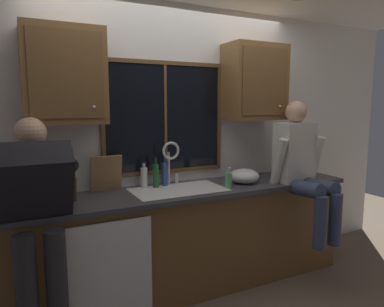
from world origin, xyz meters
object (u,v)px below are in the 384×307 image
at_px(person_sitting_on_counter, 302,163).
at_px(bottle_amber_small, 165,173).
at_px(bottle_tall_clear, 156,175).
at_px(person_standing, 37,213).
at_px(mixing_bowl, 244,176).
at_px(cutting_board, 106,174).
at_px(bottle_green_glass, 144,177).
at_px(soap_dispenser, 229,180).
at_px(knife_block, 67,187).

bearing_deg(person_sitting_on_counter, bottle_amber_small, 158.75).
distance_m(bottle_tall_clear, bottle_amber_small, 0.10).
height_order(person_standing, bottle_tall_clear, person_standing).
bearing_deg(mixing_bowl, cutting_board, 168.60).
height_order(person_standing, cutting_board, person_standing).
distance_m(bottle_green_glass, bottle_amber_small, 0.19).
distance_m(cutting_board, mixing_bowl, 1.26).
xyz_separation_m(mixing_bowl, soap_dispenser, (-0.24, -0.11, 0.01)).
xyz_separation_m(cutting_board, bottle_amber_small, (0.52, -0.03, -0.04)).
height_order(person_standing, soap_dispenser, person_standing).
height_order(bottle_green_glass, bottle_amber_small, bottle_amber_small).
relative_size(person_standing, bottle_green_glass, 6.78).
bearing_deg(cutting_board, knife_block, -153.08).
bearing_deg(bottle_amber_small, soap_dispenser, -35.27).
bearing_deg(knife_block, soap_dispenser, -8.03).
bearing_deg(mixing_bowl, person_standing, -170.99).
relative_size(person_standing, mixing_bowl, 5.61).
relative_size(cutting_board, bottle_amber_small, 1.13).
bearing_deg(cutting_board, mixing_bowl, -11.40).
bearing_deg(bottle_tall_clear, bottle_green_glass, 154.39).
relative_size(person_standing, cutting_board, 5.01).
xyz_separation_m(knife_block, soap_dispenser, (1.32, -0.19, -0.04)).
relative_size(mixing_bowl, bottle_green_glass, 1.21).
distance_m(mixing_bowl, bottle_tall_clear, 0.83).
xyz_separation_m(person_standing, cutting_board, (0.57, 0.53, 0.11)).
bearing_deg(soap_dispenser, bottle_tall_clear, 151.65).
bearing_deg(person_standing, soap_dispenser, 6.46).
bearing_deg(person_sitting_on_counter, cutting_board, 164.04).
bearing_deg(soap_dispenser, person_standing, -173.54).
relative_size(person_sitting_on_counter, mixing_bowl, 4.52).
bearing_deg(soap_dispenser, person_sitting_on_counter, -10.28).
distance_m(knife_block, mixing_bowl, 1.57).
xyz_separation_m(knife_block, cutting_board, (0.34, 0.17, 0.04)).
xyz_separation_m(person_sitting_on_counter, knife_block, (-2.04, 0.32, -0.08)).
height_order(person_sitting_on_counter, bottle_amber_small, person_sitting_on_counter).
xyz_separation_m(cutting_board, soap_dispenser, (0.99, -0.36, -0.08)).
relative_size(person_sitting_on_counter, soap_dispenser, 6.67).
relative_size(person_sitting_on_counter, bottle_amber_small, 4.57).
relative_size(cutting_board, bottle_tall_clear, 1.15).
xyz_separation_m(person_standing, knife_block, (0.23, 0.36, 0.07)).
height_order(person_sitting_on_counter, cutting_board, person_sitting_on_counter).
relative_size(person_sitting_on_counter, cutting_board, 4.03).
xyz_separation_m(person_sitting_on_counter, bottle_amber_small, (-1.19, 0.46, -0.07)).
xyz_separation_m(cutting_board, bottle_tall_clear, (0.42, -0.05, -0.04)).
bearing_deg(bottle_green_glass, mixing_bowl, -14.89).
bearing_deg(bottle_amber_small, person_sitting_on_counter, -21.25).
bearing_deg(soap_dispenser, bottle_amber_small, 144.73).
distance_m(person_standing, cutting_board, 0.79).
bearing_deg(knife_block, mixing_bowl, -2.82).
xyz_separation_m(person_standing, soap_dispenser, (1.55, 0.18, 0.03)).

